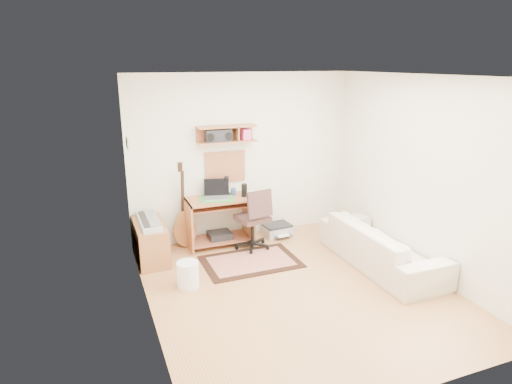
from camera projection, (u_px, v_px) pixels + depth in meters
name	position (u px, v px, depth m)	size (l,w,h in m)	color
floor	(297.00, 289.00, 5.58)	(3.60, 4.00, 0.01)	tan
ceiling	(304.00, 75.00, 4.84)	(3.60, 4.00, 0.01)	white
back_wall	(243.00, 157.00, 7.00)	(3.60, 0.01, 2.60)	silver
left_wall	(144.00, 207.00, 4.58)	(0.01, 4.00, 2.60)	silver
right_wall	(423.00, 176.00, 5.84)	(0.01, 4.00, 2.60)	silver
wall_shelf	(227.00, 134.00, 6.67)	(0.90, 0.25, 0.26)	#A9673B
cork_board	(225.00, 167.00, 6.91)	(0.64, 0.03, 0.49)	tan
wall_photo	(127.00, 143.00, 5.81)	(0.02, 0.20, 0.15)	#4C8CBF
desk	(219.00, 222.00, 6.84)	(1.00, 0.55, 0.75)	#A9673B
laptop	(217.00, 190.00, 6.66)	(0.38, 0.38, 0.29)	silver
speaker	(244.00, 190.00, 6.80)	(0.09, 0.09, 0.20)	black
desk_lamp	(229.00, 185.00, 6.88)	(0.10, 0.10, 0.31)	black
pencil_cup	(233.00, 192.00, 6.90)	(0.07, 0.07, 0.11)	#305291
boombox	(218.00, 136.00, 6.62)	(0.39, 0.18, 0.20)	black
rug	(251.00, 262.00, 6.32)	(1.34, 0.89, 0.02)	#CFAA8A
task_chair	(253.00, 218.00, 6.67)	(0.50, 0.50, 0.97)	#3B2623
cabinet	(150.00, 242.00, 6.33)	(0.40, 0.90, 0.55)	#A9673B
music_keyboard	(149.00, 221.00, 6.24)	(0.26, 0.83, 0.07)	#B2B5BA
guitar	(184.00, 206.00, 6.70)	(0.35, 0.22, 1.31)	#B66F38
waste_basket	(188.00, 274.00, 5.59)	(0.28, 0.28, 0.33)	white
printer	(277.00, 230.00, 7.30)	(0.45, 0.35, 0.17)	#A5A8AA
sofa	(382.00, 239.00, 6.11)	(2.02, 0.59, 0.79)	beige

